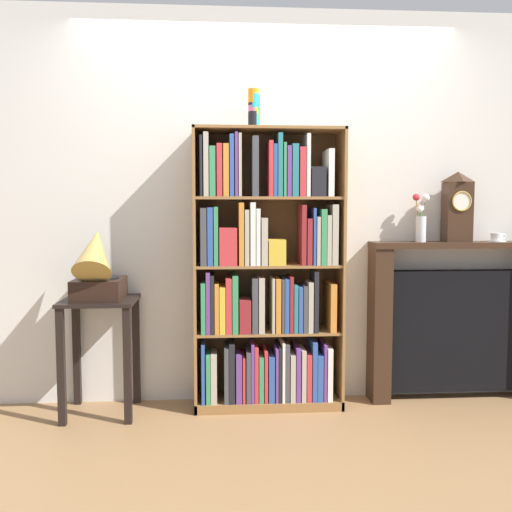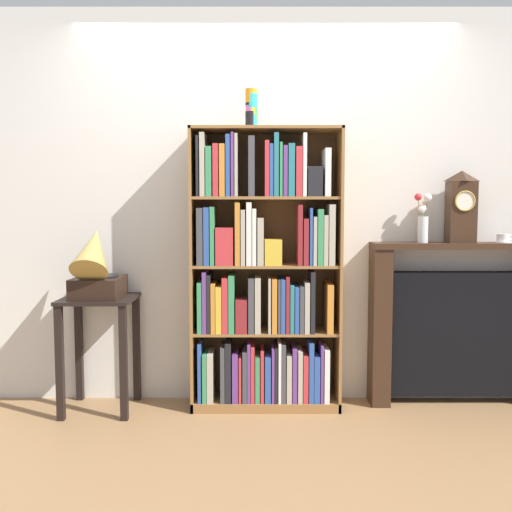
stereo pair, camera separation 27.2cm
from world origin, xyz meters
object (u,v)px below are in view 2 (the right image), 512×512
object	(u,v)px
teacup_with_saucer	(506,239)
flower_vase	(426,219)
bookshelf	(266,281)
cup_stack	(254,109)
fireplace_mantel	(463,325)
side_table_left	(102,330)
mantel_clock	(464,207)
gramophone	(98,267)

from	to	relation	value
teacup_with_saucer	flower_vase	bearing A→B (deg)	179.52
bookshelf	cup_stack	world-z (taller)	cup_stack
bookshelf	fireplace_mantel	distance (m)	1.34
side_table_left	mantel_clock	xyz separation A→B (m)	(2.33, 0.11, 0.79)
mantel_clock	flower_vase	world-z (taller)	mantel_clock
bookshelf	gramophone	bearing A→B (deg)	-173.99
bookshelf	side_table_left	xyz separation A→B (m)	(-1.05, -0.05, -0.31)
fireplace_mantel	flower_vase	bearing A→B (deg)	-177.02
side_table_left	bookshelf	bearing A→B (deg)	2.97
gramophone	mantel_clock	world-z (taller)	mantel_clock
cup_stack	fireplace_mantel	size ratio (longest dim) A/B	0.20
side_table_left	teacup_with_saucer	distance (m)	2.68
bookshelf	flower_vase	xyz separation A→B (m)	(1.04, 0.06, 0.40)
gramophone	mantel_clock	size ratio (longest dim) A/B	1.08
side_table_left	fireplace_mantel	xyz separation A→B (m)	(2.36, 0.13, 0.01)
cup_stack	mantel_clock	size ratio (longest dim) A/B	0.52
fireplace_mantel	mantel_clock	world-z (taller)	mantel_clock
bookshelf	side_table_left	bearing A→B (deg)	-177.03
bookshelf	flower_vase	size ratio (longest dim) A/B	5.61
side_table_left	teacup_with_saucer	world-z (taller)	teacup_with_saucer
teacup_with_saucer	cup_stack	bearing A→B (deg)	-178.00
side_table_left	gramophone	size ratio (longest dim) A/B	1.46
gramophone	mantel_clock	distance (m)	2.37
fireplace_mantel	mantel_clock	distance (m)	0.78
cup_stack	flower_vase	bearing A→B (deg)	3.17
side_table_left	mantel_clock	bearing A→B (deg)	2.73
cup_stack	fireplace_mantel	xyz separation A→B (m)	(1.38, 0.08, -1.39)
fireplace_mantel	mantel_clock	size ratio (longest dim) A/B	2.57
bookshelf	gramophone	xyz separation A→B (m)	(-1.05, -0.11, 0.10)
gramophone	flower_vase	world-z (taller)	flower_vase
cup_stack	fireplace_mantel	bearing A→B (deg)	3.13
side_table_left	fireplace_mantel	world-z (taller)	fireplace_mantel
gramophone	fireplace_mantel	world-z (taller)	gramophone
cup_stack	flower_vase	world-z (taller)	cup_stack
flower_vase	teacup_with_saucer	size ratio (longest dim) A/B	2.50
cup_stack	gramophone	distance (m)	1.39
gramophone	bookshelf	bearing A→B (deg)	6.01
flower_vase	teacup_with_saucer	bearing A→B (deg)	-0.48
side_table_left	teacup_with_saucer	xyz separation A→B (m)	(2.61, 0.11, 0.58)
bookshelf	flower_vase	world-z (taller)	bookshelf
teacup_with_saucer	mantel_clock	bearing A→B (deg)	-179.60
bookshelf	flower_vase	bearing A→B (deg)	3.48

